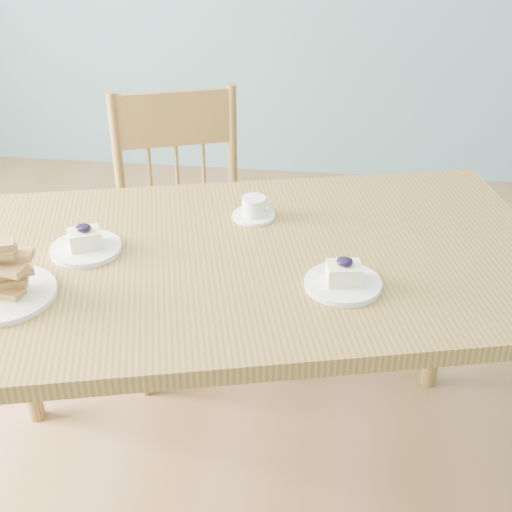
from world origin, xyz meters
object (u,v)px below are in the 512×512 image
dining_table (251,282)px  cheesecake_plate_far (86,244)px  dining_chair (185,234)px  coffee_cup (254,209)px  cheesecake_plate_near (343,279)px

dining_table → cheesecake_plate_far: (-0.42, -0.03, 0.10)m
dining_table → dining_chair: (-0.32, 0.64, -0.23)m
dining_table → coffee_cup: coffee_cup is taller
dining_chair → cheesecake_plate_near: dining_chair is taller
dining_table → cheesecake_plate_near: size_ratio=9.35×
cheesecake_plate_near → dining_chair: bearing=126.3°
dining_table → cheesecake_plate_far: bearing=170.2°
dining_chair → coffee_cup: 0.63m
cheesecake_plate_near → coffee_cup: size_ratio=1.53×
dining_chair → cheesecake_plate_near: size_ratio=5.46×
dining_table → cheesecake_plate_near: (0.24, -0.12, 0.10)m
cheesecake_plate_near → cheesecake_plate_far: bearing=172.5°
dining_table → cheesecake_plate_near: bearing=-41.1°
dining_table → coffee_cup: bearing=80.0°
dining_table → cheesecake_plate_far: size_ratio=9.44×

